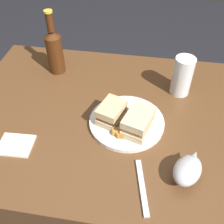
{
  "coord_description": "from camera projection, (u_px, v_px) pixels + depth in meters",
  "views": [
    {
      "loc": [
        -0.16,
        0.68,
        1.4
      ],
      "look_at": [
        -0.06,
        0.02,
        0.74
      ],
      "focal_mm": 42.73,
      "sensor_mm": 36.0,
      "label": 1
    }
  ],
  "objects": [
    {
      "name": "napkin",
      "position": [
        16.0,
        145.0,
        0.87
      ],
      "size": [
        0.11,
        0.1,
        0.01
      ],
      "primitive_type": "cube",
      "rotation": [
        0.0,
        0.0,
        0.05
      ],
      "color": "silver",
      "rests_on": "dining_table"
    },
    {
      "name": "potato_wedge_left_edge",
      "position": [
        121.0,
        133.0,
        0.88
      ],
      "size": [
        0.04,
        0.04,
        0.02
      ],
      "primitive_type": "cube",
      "rotation": [
        0.0,
        0.0,
        0.73
      ],
      "color": "#B77F33",
      "rests_on": "plate"
    },
    {
      "name": "sandwich_half_left",
      "position": [
        111.0,
        113.0,
        0.91
      ],
      "size": [
        0.1,
        0.12,
        0.07
      ],
      "color": "#CCB284",
      "rests_on": "plate"
    },
    {
      "name": "ground_plane",
      "position": [
        103.0,
        204.0,
        1.48
      ],
      "size": [
        6.0,
        6.0,
        0.0
      ],
      "primitive_type": "plane",
      "color": "black"
    },
    {
      "name": "sandwich_half_right",
      "position": [
        138.0,
        122.0,
        0.88
      ],
      "size": [
        0.11,
        0.14,
        0.07
      ],
      "color": "beige",
      "rests_on": "plate"
    },
    {
      "name": "plate",
      "position": [
        127.0,
        122.0,
        0.93
      ],
      "size": [
        0.26,
        0.26,
        0.02
      ],
      "primitive_type": "cylinder",
      "color": "white",
      "rests_on": "dining_table"
    },
    {
      "name": "cider_bottle",
      "position": [
        55.0,
        50.0,
        1.1
      ],
      "size": [
        0.07,
        0.07,
        0.27
      ],
      "color": "#47230F",
      "rests_on": "dining_table"
    },
    {
      "name": "pint_glass",
      "position": [
        182.0,
        78.0,
        1.02
      ],
      "size": [
        0.08,
        0.08,
        0.16
      ],
      "color": "white",
      "rests_on": "dining_table"
    },
    {
      "name": "potato_wedge_front",
      "position": [
        119.0,
        132.0,
        0.88
      ],
      "size": [
        0.05,
        0.03,
        0.02
      ],
      "primitive_type": "cube",
      "rotation": [
        0.0,
        0.0,
        3.38
      ],
      "color": "#B77F33",
      "rests_on": "plate"
    },
    {
      "name": "gravy_boat",
      "position": [
        188.0,
        170.0,
        0.76
      ],
      "size": [
        0.11,
        0.13,
        0.07
      ],
      "color": "#B7B7BC",
      "rests_on": "dining_table"
    },
    {
      "name": "dining_table",
      "position": [
        101.0,
        168.0,
        1.23
      ],
      "size": [
        1.02,
        0.81,
        0.71
      ],
      "primitive_type": "cube",
      "color": "brown",
      "rests_on": "ground"
    },
    {
      "name": "potato_wedge_middle",
      "position": [
        121.0,
        131.0,
        0.88
      ],
      "size": [
        0.02,
        0.05,
        0.02
      ],
      "primitive_type": "cube",
      "rotation": [
        0.0,
        0.0,
        1.58
      ],
      "color": "#AD702D",
      "rests_on": "plate"
    },
    {
      "name": "potato_wedge_back",
      "position": [
        128.0,
        127.0,
        0.9
      ],
      "size": [
        0.06,
        0.04,
        0.02
      ],
      "primitive_type": "cube",
      "rotation": [
        0.0,
        0.0,
        0.29
      ],
      "color": "#AD702D",
      "rests_on": "plate"
    },
    {
      "name": "fork",
      "position": [
        142.0,
        187.0,
        0.76
      ],
      "size": [
        0.05,
        0.18,
        0.01
      ],
      "primitive_type": "cube",
      "rotation": [
        0.0,
        0.0,
        4.93
      ],
      "color": "silver",
      "rests_on": "dining_table"
    }
  ]
}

